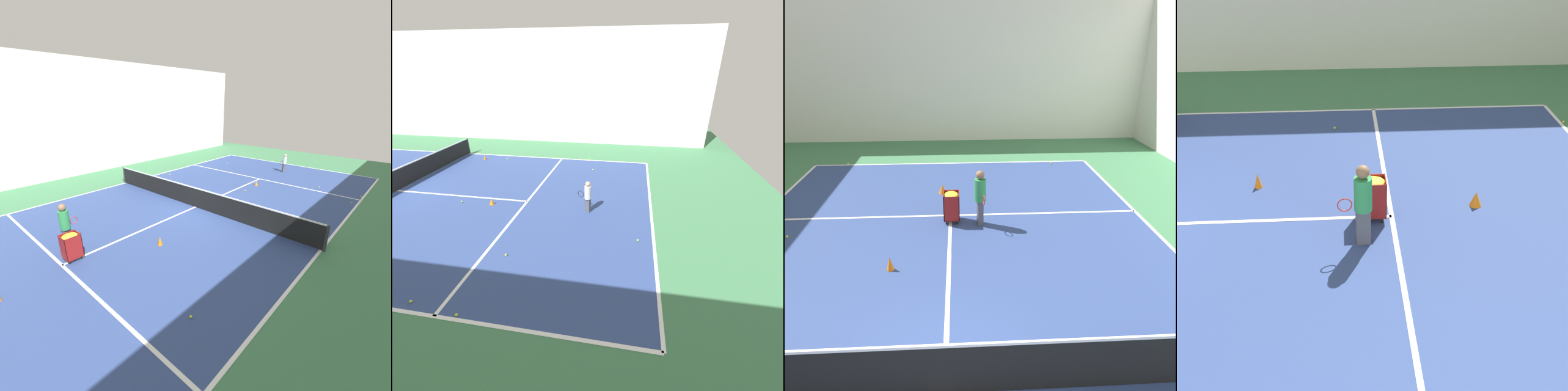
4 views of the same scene
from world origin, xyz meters
TOP-DOWN VIEW (x-y plane):
  - ground_plane at (0.00, 0.00)m, footprint 35.15×35.15m
  - court_playing_area at (0.00, 0.00)m, footprint 11.73×23.26m
  - line_baseline_near at (0.00, -11.63)m, footprint 11.73×0.10m
  - line_sideline_left at (-5.87, 0.00)m, footprint 0.10×23.26m
  - line_sideline_right at (5.87, 0.00)m, footprint 0.10×23.26m
  - line_service_near at (0.00, -6.40)m, footprint 11.73×0.10m
  - line_service_far at (0.00, 6.40)m, footprint 11.73×0.10m
  - line_centre_service at (0.00, 0.00)m, footprint 0.10×12.80m
  - hall_enclosure_right at (9.88, 0.00)m, footprint 0.15×31.45m
  - tennis_net at (0.00, 0.00)m, footprint 12.03×0.10m
  - player_near_baseline at (-0.41, -9.11)m, footprint 0.35×0.61m
  - coach_at_net at (0.89, 5.76)m, footprint 0.37×0.67m
  - ball_cart at (0.05, 6.00)m, footprint 0.47×0.55m
  - training_cone_0 at (-1.39, 3.50)m, footprint 0.18×0.18m
  - training_cone_1 at (4.90, -1.70)m, footprint 0.17×0.17m
  - training_cone_2 at (-0.50, -5.03)m, footprint 0.20×0.20m
  - tennis_ball_0 at (-2.09, -11.10)m, footprint 0.07×0.07m
  - tennis_ball_1 at (-0.56, -3.66)m, footprint 0.07×0.07m
  - tennis_ball_2 at (6.10, -8.13)m, footprint 0.07×0.07m
  - tennis_ball_3 at (-4.50, 5.24)m, footprint 0.07×0.07m
  - tennis_ball_4 at (-5.76, -6.91)m, footprint 0.07×0.07m
  - tennis_ball_6 at (-5.60, -5.56)m, footprint 0.07×0.07m
  - tennis_ball_7 at (-3.54, -7.10)m, footprint 0.07×0.07m
  - tennis_ball_8 at (-1.38, -0.60)m, footprint 0.07×0.07m
  - tennis_ball_9 at (4.17, -8.63)m, footprint 0.07×0.07m
  - tennis_ball_11 at (6.09, -7.60)m, footprint 0.07×0.07m
  - tennis_ball_12 at (5.14, -3.07)m, footprint 0.07×0.07m

SIDE VIEW (x-z plane):
  - ground_plane at x=0.00m, z-range 0.00..0.00m
  - court_playing_area at x=0.00m, z-range 0.00..0.00m
  - line_baseline_near at x=0.00m, z-range 0.00..0.01m
  - line_sideline_left at x=-5.87m, z-range 0.00..0.01m
  - line_sideline_right at x=5.87m, z-range 0.00..0.01m
  - line_service_near at x=0.00m, z-range 0.00..0.01m
  - line_service_far at x=0.00m, z-range 0.00..0.01m
  - line_centre_service at x=0.00m, z-range 0.00..0.01m
  - tennis_ball_0 at x=-2.09m, z-range 0.00..0.07m
  - tennis_ball_1 at x=-0.56m, z-range 0.00..0.07m
  - tennis_ball_2 at x=6.10m, z-range 0.00..0.07m
  - tennis_ball_3 at x=-4.50m, z-range 0.00..0.07m
  - tennis_ball_4 at x=-5.76m, z-range 0.00..0.07m
  - tennis_ball_6 at x=-5.60m, z-range 0.00..0.07m
  - tennis_ball_7 at x=-3.54m, z-range 0.00..0.07m
  - tennis_ball_8 at x=-1.38m, z-range 0.00..0.07m
  - tennis_ball_9 at x=4.17m, z-range 0.00..0.07m
  - tennis_ball_11 at x=6.09m, z-range 0.00..0.07m
  - tennis_ball_12 at x=5.14m, z-range 0.00..0.07m
  - training_cone_2 at x=-0.50m, z-range 0.00..0.27m
  - training_cone_1 at x=4.90m, z-range 0.00..0.32m
  - training_cone_0 at x=-1.39m, z-range 0.00..0.34m
  - tennis_net at x=0.00m, z-range 0.02..1.02m
  - ball_cart at x=0.05m, z-range 0.18..1.12m
  - player_near_baseline at x=-0.41m, z-range 0.10..1.40m
  - coach_at_net at x=0.89m, z-range 0.12..1.80m
  - hall_enclosure_right at x=9.88m, z-range 0.00..7.48m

